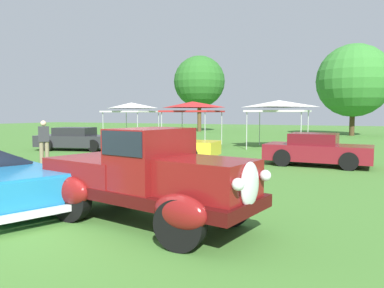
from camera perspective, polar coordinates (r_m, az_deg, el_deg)
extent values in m
plane|color=#42752D|center=(6.70, -14.59, -12.39)|extent=(120.00, 120.00, 0.00)
cube|color=#400B0B|center=(6.66, -7.13, -7.39)|extent=(4.37, 2.22, 0.20)
cube|color=maroon|center=(5.82, 1.93, -5.30)|extent=(1.72, 1.37, 0.60)
ellipsoid|color=silver|center=(5.44, 8.95, -6.29)|extent=(0.26, 0.54, 0.68)
cube|color=maroon|center=(6.48, -6.44, -2.16)|extent=(1.24, 1.54, 1.04)
cube|color=black|center=(6.45, -6.47, 0.49)|extent=(1.16, 1.56, 0.40)
cube|color=maroon|center=(7.44, -13.85, -3.86)|extent=(2.05, 1.73, 0.48)
ellipsoid|color=maroon|center=(6.47, 6.00, -7.74)|extent=(0.97, 0.53, 0.52)
ellipsoid|color=maroon|center=(5.29, -1.86, -10.53)|extent=(0.97, 0.53, 0.52)
ellipsoid|color=maroon|center=(7.97, -9.85, -5.41)|extent=(0.97, 0.53, 0.52)
ellipsoid|color=maroon|center=(7.05, -18.29, -6.91)|extent=(0.97, 0.53, 0.52)
sphere|color=silver|center=(5.79, 11.32, -4.83)|extent=(0.18, 0.18, 0.18)
sphere|color=silver|center=(5.02, 7.16, -6.26)|extent=(0.18, 0.18, 0.18)
cylinder|color=black|center=(6.51, 5.99, -9.29)|extent=(0.76, 0.24, 0.76)
cylinder|color=black|center=(5.34, -1.86, -12.39)|extent=(0.76, 0.24, 0.76)
cylinder|color=black|center=(8.00, -9.84, -6.68)|extent=(0.76, 0.24, 0.76)
cylinder|color=black|center=(7.09, -18.25, -8.34)|extent=(0.76, 0.24, 0.76)
cube|color=#1E7AB7|center=(7.64, -25.30, -4.64)|extent=(2.20, 2.01, 0.20)
cube|color=black|center=(8.57, -27.43, -2.27)|extent=(0.53, 1.18, 0.82)
cube|color=silver|center=(6.80, -22.48, -9.88)|extent=(0.72, 1.56, 0.12)
cylinder|color=black|center=(7.88, -19.51, -7.44)|extent=(0.66, 0.20, 0.66)
cylinder|color=black|center=(10.43, -25.67, -4.70)|extent=(0.66, 0.20, 0.66)
cube|color=#28282D|center=(20.65, -17.31, 0.47)|extent=(4.58, 2.65, 0.60)
cube|color=black|center=(20.70, -17.76, 1.86)|extent=(2.18, 1.85, 0.44)
cylinder|color=black|center=(19.40, -15.00, -0.27)|extent=(0.64, 0.22, 0.64)
cylinder|color=black|center=(20.65, -21.47, -0.14)|extent=(0.64, 0.22, 0.64)
cube|color=yellow|center=(15.94, -3.53, -0.52)|extent=(4.35, 2.05, 0.60)
cube|color=gold|center=(15.97, -4.10, 1.29)|extent=(1.98, 1.60, 0.44)
cylinder|color=black|center=(14.79, -0.17, -1.62)|extent=(0.64, 0.22, 0.64)
cylinder|color=black|center=(15.81, -8.84, -1.26)|extent=(0.64, 0.22, 0.64)
cube|color=maroon|center=(14.59, 18.93, -1.25)|extent=(3.89, 1.85, 0.60)
cube|color=maroon|center=(14.57, 18.38, 0.73)|extent=(1.74, 1.52, 0.44)
cylinder|color=black|center=(13.73, 23.19, -2.49)|extent=(0.64, 0.22, 0.64)
cylinder|color=black|center=(14.06, 13.84, -2.08)|extent=(0.64, 0.22, 0.64)
cylinder|color=#7F7056|center=(15.59, -22.33, -1.24)|extent=(0.16, 0.16, 0.86)
cylinder|color=#7F7056|center=(15.58, -21.60, -1.22)|extent=(0.16, 0.16, 0.86)
cube|color=#2D2D33|center=(15.53, -22.05, 1.45)|extent=(0.45, 0.45, 0.60)
sphere|color=beige|center=(15.51, -22.10, 3.00)|extent=(0.22, 0.22, 0.22)
cylinder|color=#B7B7BC|center=(25.84, -5.21, 2.64)|extent=(0.05, 0.05, 2.05)
cylinder|color=#B7B7BC|center=(23.53, -8.46, 2.41)|extent=(0.05, 0.05, 2.05)
cylinder|color=#B7B7BC|center=(27.27, -10.16, 2.70)|extent=(0.05, 0.05, 2.05)
cylinder|color=#B7B7BC|center=(25.09, -13.66, 2.47)|extent=(0.05, 0.05, 2.05)
cube|color=silver|center=(25.38, -9.40, 4.99)|extent=(3.00, 3.00, 0.10)
pyramid|color=silver|center=(25.39, -9.42, 5.94)|extent=(2.94, 2.94, 0.38)
cylinder|color=#B7B7BC|center=(23.45, 4.64, 2.44)|extent=(0.05, 0.05, 2.05)
cylinder|color=#B7B7BC|center=(20.83, 2.03, 2.17)|extent=(0.05, 0.05, 2.05)
cylinder|color=#B7B7BC|center=(24.54, -1.54, 2.55)|extent=(0.05, 0.05, 2.05)
cylinder|color=#B7B7BC|center=(22.05, -4.73, 2.29)|extent=(0.05, 0.05, 2.05)
cube|color=red|center=(22.66, 0.10, 5.09)|extent=(3.12, 3.12, 0.10)
pyramid|color=red|center=(22.66, 0.10, 6.15)|extent=(3.06, 3.06, 0.38)
cylinder|color=#B7B7BC|center=(22.45, 17.57, 2.13)|extent=(0.05, 0.05, 2.05)
cylinder|color=#B7B7BC|center=(19.61, 16.57, 1.81)|extent=(0.05, 0.05, 2.05)
cylinder|color=#B7B7BC|center=(22.97, 10.45, 2.33)|extent=(0.05, 0.05, 2.05)
cylinder|color=#B7B7BC|center=(20.20, 8.49, 2.04)|extent=(0.05, 0.05, 2.05)
cube|color=silver|center=(21.24, 13.33, 4.99)|extent=(3.18, 3.18, 0.10)
pyramid|color=silver|center=(21.25, 13.35, 6.12)|extent=(3.12, 3.12, 0.38)
cylinder|color=brown|center=(40.59, 1.15, 4.74)|extent=(0.44, 0.44, 3.94)
sphere|color=#286623|center=(40.74, 1.15, 9.68)|extent=(5.59, 5.59, 5.59)
cylinder|color=#47331E|center=(35.71, 23.63, 3.69)|extent=(0.44, 0.44, 3.12)
sphere|color=#337A2D|center=(35.83, 23.81, 9.01)|extent=(6.41, 6.41, 6.41)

